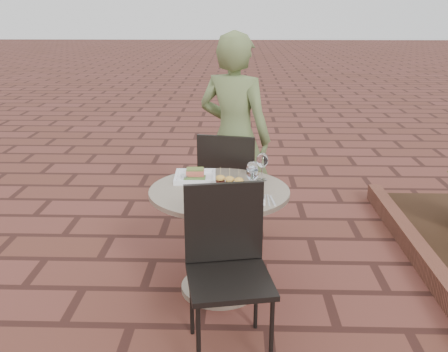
{
  "coord_description": "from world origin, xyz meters",
  "views": [
    {
      "loc": [
        0.23,
        -2.98,
        1.82
      ],
      "look_at": [
        0.14,
        0.02,
        0.82
      ],
      "focal_mm": 40.0,
      "sensor_mm": 36.0,
      "label": 1
    }
  ],
  "objects_px": {
    "plate_salmon": "(195,176)",
    "plate_sliders": "(230,186)",
    "cafe_table": "(219,225)",
    "plate_tuna": "(235,200)",
    "diner": "(235,138)",
    "chair_near": "(227,255)",
    "chair_far": "(229,180)"
  },
  "relations": [
    {
      "from": "diner",
      "to": "plate_tuna",
      "type": "height_order",
      "value": "diner"
    },
    {
      "from": "chair_far",
      "to": "cafe_table",
      "type": "bearing_deg",
      "value": 97.82
    },
    {
      "from": "diner",
      "to": "plate_salmon",
      "type": "distance_m",
      "value": 0.77
    },
    {
      "from": "plate_tuna",
      "to": "chair_far",
      "type": "bearing_deg",
      "value": 93.44
    },
    {
      "from": "plate_sliders",
      "to": "chair_near",
      "type": "bearing_deg",
      "value": -90.47
    },
    {
      "from": "plate_salmon",
      "to": "plate_sliders",
      "type": "height_order",
      "value": "plate_sliders"
    },
    {
      "from": "plate_tuna",
      "to": "diner",
      "type": "bearing_deg",
      "value": 90.72
    },
    {
      "from": "chair_far",
      "to": "plate_salmon",
      "type": "bearing_deg",
      "value": 78.62
    },
    {
      "from": "diner",
      "to": "plate_sliders",
      "type": "distance_m",
      "value": 0.96
    },
    {
      "from": "chair_far",
      "to": "diner",
      "type": "xyz_separation_m",
      "value": [
        0.04,
        0.21,
        0.29
      ]
    },
    {
      "from": "cafe_table",
      "to": "plate_salmon",
      "type": "distance_m",
      "value": 0.37
    },
    {
      "from": "plate_sliders",
      "to": "plate_tuna",
      "type": "relative_size",
      "value": 0.85
    },
    {
      "from": "cafe_table",
      "to": "chair_near",
      "type": "distance_m",
      "value": 0.56
    },
    {
      "from": "plate_sliders",
      "to": "plate_tuna",
      "type": "distance_m",
      "value": 0.19
    },
    {
      "from": "cafe_table",
      "to": "plate_sliders",
      "type": "height_order",
      "value": "plate_sliders"
    },
    {
      "from": "cafe_table",
      "to": "plate_tuna",
      "type": "xyz_separation_m",
      "value": [
        0.1,
        -0.22,
        0.26
      ]
    },
    {
      "from": "chair_far",
      "to": "diner",
      "type": "height_order",
      "value": "diner"
    },
    {
      "from": "cafe_table",
      "to": "chair_near",
      "type": "relative_size",
      "value": 0.97
    },
    {
      "from": "plate_salmon",
      "to": "plate_tuna",
      "type": "relative_size",
      "value": 0.79
    },
    {
      "from": "chair_near",
      "to": "diner",
      "type": "distance_m",
      "value": 1.5
    },
    {
      "from": "chair_near",
      "to": "diner",
      "type": "bearing_deg",
      "value": 78.56
    },
    {
      "from": "chair_far",
      "to": "plate_tuna",
      "type": "distance_m",
      "value": 0.96
    },
    {
      "from": "chair_far",
      "to": "chair_near",
      "type": "relative_size",
      "value": 1.0
    },
    {
      "from": "cafe_table",
      "to": "chair_far",
      "type": "bearing_deg",
      "value": 86.35
    },
    {
      "from": "plate_tuna",
      "to": "chair_near",
      "type": "bearing_deg",
      "value": -96.87
    },
    {
      "from": "chair_near",
      "to": "plate_salmon",
      "type": "relative_size",
      "value": 3.28
    },
    {
      "from": "chair_near",
      "to": "plate_sliders",
      "type": "distance_m",
      "value": 0.56
    },
    {
      "from": "plate_tuna",
      "to": "plate_sliders",
      "type": "bearing_deg",
      "value": 100.58
    },
    {
      "from": "chair_far",
      "to": "plate_tuna",
      "type": "relative_size",
      "value": 2.6
    },
    {
      "from": "cafe_table",
      "to": "chair_far",
      "type": "xyz_separation_m",
      "value": [
        0.05,
        0.71,
        0.07
      ]
    },
    {
      "from": "cafe_table",
      "to": "chair_near",
      "type": "xyz_separation_m",
      "value": [
        0.06,
        -0.55,
        0.07
      ]
    },
    {
      "from": "diner",
      "to": "plate_tuna",
      "type": "relative_size",
      "value": 4.69
    }
  ]
}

